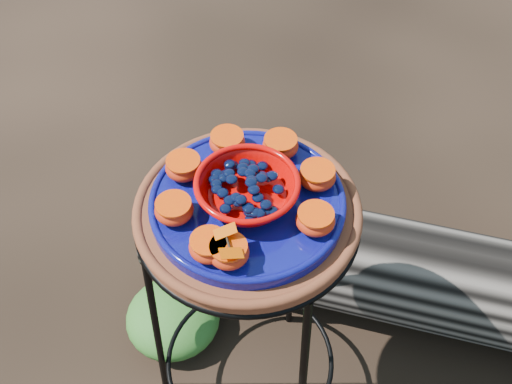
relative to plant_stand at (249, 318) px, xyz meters
The scene contains 17 objects.
plant_stand is the anchor object (origin of this frame).
terracotta_saucer 0.37m from the plant_stand, ahead, with size 0.39×0.39×0.03m, color brown.
cobalt_plate 0.39m from the plant_stand, ahead, with size 0.34×0.34×0.02m, color #030042.
red_bowl 0.43m from the plant_stand, ahead, with size 0.17×0.17×0.05m, color #C10502, non-canonical shape.
glass_gems 0.46m from the plant_stand, ahead, with size 0.13×0.13×0.02m, color black, non-canonical shape.
orange_half_0 0.44m from the plant_stand, 73.73° to the right, with size 0.07×0.07×0.04m, color #AA1A04.
orange_half_1 0.44m from the plant_stand, ahead, with size 0.07×0.07×0.04m, color #AA1A04.
orange_half_2 0.44m from the plant_stand, 46.22° to the left, with size 0.07×0.07×0.04m, color #AA1A04.
orange_half_3 0.44m from the plant_stand, 91.22° to the left, with size 0.07×0.07×0.04m, color #AA1A04.
orange_half_4 0.44m from the plant_stand, 136.22° to the left, with size 0.07×0.07×0.04m, color #AA1A04.
orange_half_5 0.44m from the plant_stand, behind, with size 0.07×0.07×0.04m, color #AA1A04.
orange_half_6 0.44m from the plant_stand, 133.78° to the right, with size 0.07×0.07×0.04m, color #AA1A04.
orange_half_7 0.44m from the plant_stand, 88.78° to the right, with size 0.07×0.07×0.04m, color #AA1A04.
butterfly 0.47m from the plant_stand, 73.73° to the right, with size 0.08×0.05×0.01m, color #CC4700, non-canonical shape.
driftwood_log 0.56m from the plant_stand, 56.57° to the left, with size 1.53×0.40×0.29m, color black, non-canonical shape.
foliage_left 0.39m from the plant_stand, behind, with size 0.26×0.26×0.13m, color #2B5E1E.
foliage_back 0.63m from the plant_stand, 110.48° to the left, with size 0.27×0.27×0.13m, color #2B5E1E.
Camera 1 is at (0.36, -0.61, 1.60)m, focal length 45.00 mm.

